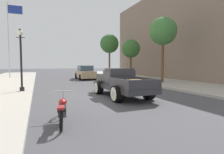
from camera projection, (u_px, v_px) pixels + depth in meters
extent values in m
plane|color=#47474C|center=(114.00, 94.00, 11.22)|extent=(140.00, 140.00, 0.00)
cube|color=#ADA89E|center=(204.00, 88.00, 13.88)|extent=(5.50, 64.00, 0.15)
cube|color=#7F6B5B|center=(208.00, 35.00, 23.70)|extent=(12.00, 28.00, 11.04)
cube|color=#333338|center=(122.00, 87.00, 10.52)|extent=(1.86, 4.94, 0.24)
cube|color=#333338|center=(119.00, 77.00, 10.81)|extent=(1.58, 1.13, 0.80)
cube|color=#333338|center=(119.00, 69.00, 10.73)|extent=(1.45, 0.97, 0.12)
cube|color=#3D4C5B|center=(115.00, 74.00, 11.32)|extent=(1.33, 0.07, 0.44)
cube|color=#333338|center=(110.00, 78.00, 12.01)|extent=(1.35, 1.53, 0.52)
cube|color=silver|center=(106.00, 78.00, 12.75)|extent=(0.68, 0.11, 0.47)
cube|color=#333338|center=(134.00, 87.00, 9.22)|extent=(1.73, 2.14, 0.04)
cube|color=#333338|center=(119.00, 83.00, 8.89)|extent=(0.12, 2.10, 0.44)
cube|color=#333338|center=(148.00, 82.00, 9.52)|extent=(0.12, 2.10, 0.44)
cube|color=#333338|center=(145.00, 85.00, 8.28)|extent=(1.62, 0.11, 0.44)
cube|color=#333338|center=(125.00, 81.00, 10.14)|extent=(1.62, 0.11, 0.44)
cylinder|color=black|center=(99.00, 87.00, 11.42)|extent=(0.38, 0.81, 0.80)
cylinder|color=silver|center=(96.00, 88.00, 11.35)|extent=(0.03, 0.66, 0.66)
cylinder|color=silver|center=(96.00, 88.00, 11.34)|extent=(0.03, 0.24, 0.24)
cylinder|color=black|center=(125.00, 86.00, 12.12)|extent=(0.38, 0.81, 0.80)
cylinder|color=silver|center=(128.00, 86.00, 12.19)|extent=(0.03, 0.66, 0.66)
cylinder|color=silver|center=(128.00, 86.00, 12.19)|extent=(0.03, 0.24, 0.24)
cylinder|color=black|center=(117.00, 94.00, 8.94)|extent=(0.38, 0.81, 0.80)
cylinder|color=silver|center=(113.00, 94.00, 8.87)|extent=(0.03, 0.66, 0.66)
cylinder|color=silver|center=(113.00, 94.00, 8.87)|extent=(0.03, 0.24, 0.24)
cylinder|color=black|center=(149.00, 92.00, 9.64)|extent=(0.38, 0.81, 0.80)
cylinder|color=silver|center=(152.00, 91.00, 9.71)|extent=(0.03, 0.66, 0.66)
cylinder|color=silver|center=(152.00, 91.00, 9.71)|extent=(0.03, 0.24, 0.24)
cube|color=olive|center=(134.00, 84.00, 8.82)|extent=(0.61, 0.45, 0.40)
cube|color=#3D2D1E|center=(134.00, 84.00, 8.82)|extent=(0.62, 0.06, 0.42)
cube|color=brown|center=(135.00, 83.00, 9.57)|extent=(0.48, 0.38, 0.28)
torus|color=black|center=(63.00, 107.00, 6.45)|extent=(0.18, 0.67, 0.67)
torus|color=black|center=(61.00, 119.00, 5.04)|extent=(0.18, 0.67, 0.67)
cube|color=#4C4C51|center=(62.00, 111.00, 5.69)|extent=(0.31, 0.47, 0.28)
ellipsoid|color=maroon|center=(63.00, 102.00, 5.92)|extent=(0.34, 0.56, 0.24)
cube|color=black|center=(62.00, 108.00, 5.44)|extent=(0.31, 0.59, 0.10)
cylinder|color=silver|center=(63.00, 99.00, 6.37)|extent=(0.09, 0.26, 0.58)
cylinder|color=silver|center=(63.00, 91.00, 6.24)|extent=(0.62, 0.14, 0.04)
cube|color=maroon|center=(61.00, 107.00, 5.02)|extent=(0.24, 0.42, 0.06)
cube|color=tan|center=(85.00, 74.00, 22.58)|extent=(1.76, 4.32, 0.80)
cube|color=#384C5B|center=(85.00, 68.00, 22.39)|extent=(1.54, 2.01, 0.64)
cylinder|color=black|center=(76.00, 76.00, 23.50)|extent=(0.23, 0.66, 0.66)
cylinder|color=black|center=(89.00, 76.00, 24.09)|extent=(0.23, 0.66, 0.66)
cylinder|color=black|center=(80.00, 77.00, 21.10)|extent=(0.23, 0.66, 0.66)
cylinder|color=black|center=(95.00, 77.00, 21.69)|extent=(0.23, 0.66, 0.66)
cylinder|color=black|center=(22.00, 89.00, 11.66)|extent=(0.28, 0.28, 0.24)
cylinder|color=black|center=(21.00, 61.00, 11.54)|extent=(0.12, 0.12, 3.20)
cylinder|color=black|center=(20.00, 37.00, 11.44)|extent=(0.50, 0.04, 0.04)
sphere|color=silver|center=(20.00, 32.00, 11.42)|extent=(0.32, 0.32, 0.32)
cone|color=black|center=(20.00, 29.00, 11.41)|extent=(0.24, 0.24, 0.14)
cylinder|color=#B2B2B7|center=(9.00, 41.00, 22.96)|extent=(0.12, 0.12, 9.00)
sphere|color=gold|center=(7.00, 3.00, 22.64)|extent=(0.16, 0.16, 0.16)
cube|color=navy|center=(15.00, 10.00, 23.01)|extent=(1.60, 0.03, 1.00)
cylinder|color=brown|center=(162.00, 62.00, 17.27)|extent=(0.26, 0.26, 3.73)
sphere|color=#3D7538|center=(163.00, 31.00, 17.08)|extent=(2.51, 2.51, 2.51)
cylinder|color=brown|center=(131.00, 67.00, 23.03)|extent=(0.26, 0.26, 2.72)
sphere|color=#33662D|center=(131.00, 49.00, 22.88)|extent=(2.22, 2.22, 2.22)
cylinder|color=brown|center=(109.00, 63.00, 29.43)|extent=(0.26, 0.26, 3.76)
sphere|color=#33662D|center=(109.00, 44.00, 29.23)|extent=(2.90, 2.90, 2.90)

